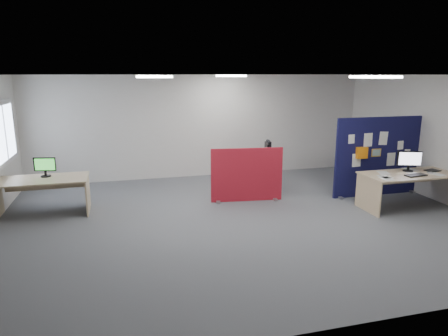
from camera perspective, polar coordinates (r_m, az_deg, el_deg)
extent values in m
plane|color=#575A5F|center=(7.73, 2.37, -7.29)|extent=(9.00, 9.00, 0.00)
cube|color=white|center=(7.24, 2.58, 13.14)|extent=(9.00, 7.00, 0.02)
cube|color=silver|center=(10.72, -3.08, 5.96)|extent=(9.00, 0.02, 2.70)
cube|color=silver|center=(4.26, 16.57, -6.04)|extent=(9.00, 0.02, 2.70)
cube|color=silver|center=(9.69, 28.87, 3.53)|extent=(0.02, 7.00, 2.70)
cube|color=white|center=(9.28, -29.01, 4.40)|extent=(0.06, 1.70, 1.30)
cube|color=white|center=(9.27, -28.89, 4.41)|extent=(0.02, 1.50, 1.10)
cube|color=white|center=(7.22, 20.78, 12.08)|extent=(0.60, 0.60, 0.04)
cube|color=white|center=(7.44, -10.00, 12.73)|extent=(0.60, 0.60, 0.04)
cube|color=white|center=(9.78, 0.99, 13.02)|extent=(0.60, 0.60, 0.04)
cube|color=#0E0E35|center=(9.66, 21.23, 1.53)|extent=(2.17, 0.06, 1.79)
cube|color=#939297|center=(9.36, 16.11, -3.98)|extent=(0.08, 0.30, 0.04)
cube|color=#939297|center=(10.43, 25.01, -2.97)|extent=(0.08, 0.30, 0.04)
cube|color=white|center=(9.14, 17.75, 3.96)|extent=(0.15, 0.01, 0.20)
cube|color=white|center=(9.37, 19.90, 3.80)|extent=(0.21, 0.01, 0.30)
cube|color=white|center=(9.60, 21.81, 3.96)|extent=(0.21, 0.01, 0.30)
cube|color=white|center=(9.91, 23.90, 3.00)|extent=(0.15, 0.01, 0.20)
cube|color=white|center=(9.31, 18.40, 1.07)|extent=(0.21, 0.01, 0.30)
cube|color=white|center=(9.83, 22.75, 1.17)|extent=(0.21, 0.01, 0.30)
cube|color=white|center=(10.06, 24.68, 1.89)|extent=(0.15, 0.01, 0.20)
cube|color=gold|center=(9.56, 20.91, 2.07)|extent=(0.24, 0.01, 0.18)
cube|color=orange|center=(9.29, 19.09, 2.07)|extent=(0.25, 0.10, 0.25)
cube|color=tan|center=(9.03, 25.16, -0.80)|extent=(2.01, 0.89, 0.03)
cube|color=tan|center=(8.54, 19.88, -3.62)|extent=(0.03, 0.82, 0.70)
cube|color=tan|center=(9.76, 29.36, -2.50)|extent=(0.03, 0.82, 0.70)
cube|color=tan|center=(9.38, 23.46, -1.19)|extent=(1.81, 0.02, 0.30)
cylinder|color=black|center=(9.18, 24.78, -0.38)|extent=(0.20, 0.20, 0.02)
cube|color=black|center=(9.17, 24.82, -0.01)|extent=(0.05, 0.04, 0.10)
cube|color=black|center=(9.13, 24.94, 1.23)|extent=(0.47, 0.19, 0.31)
cube|color=white|center=(9.12, 25.02, 1.21)|extent=(0.43, 0.15, 0.27)
cube|color=black|center=(8.86, 25.73, -0.93)|extent=(0.47, 0.23, 0.02)
cube|color=#939297|center=(9.20, 27.33, -0.59)|extent=(0.11, 0.09, 0.03)
cube|color=black|center=(9.47, 27.64, -0.32)|extent=(0.32, 0.27, 0.01)
cube|color=maroon|center=(8.65, 3.28, -0.98)|extent=(1.56, 0.23, 1.17)
cube|color=#939297|center=(8.64, -0.78, -4.90)|extent=(0.08, 0.30, 0.04)
cube|color=#939297|center=(9.01, 7.07, -4.22)|extent=(0.08, 0.30, 0.04)
cube|color=tan|center=(8.54, -24.63, -1.50)|extent=(1.73, 0.86, 0.03)
cube|color=tan|center=(8.52, -18.88, -3.56)|extent=(0.03, 0.79, 0.70)
cube|color=tan|center=(8.96, -24.12, -1.88)|extent=(1.55, 0.02, 0.30)
cylinder|color=black|center=(8.68, -24.10, -1.06)|extent=(0.19, 0.19, 0.02)
cube|color=black|center=(8.67, -24.13, -0.68)|extent=(0.04, 0.04, 0.10)
cube|color=black|center=(8.63, -24.25, 0.50)|extent=(0.42, 0.12, 0.27)
cube|color=green|center=(8.61, -24.27, 0.47)|extent=(0.38, 0.08, 0.23)
cube|color=black|center=(9.84, 6.01, -2.55)|extent=(0.32, 0.12, 0.04)
cube|color=black|center=(10.03, 4.92, -2.22)|extent=(0.20, 0.30, 0.04)
cube|color=black|center=(9.91, 3.49, -2.38)|extent=(0.25, 0.27, 0.04)
cube|color=black|center=(9.65, 3.67, -2.81)|extent=(0.31, 0.18, 0.04)
cube|color=black|center=(9.60, 5.26, -2.93)|extent=(0.09, 0.32, 0.04)
cylinder|color=#939297|center=(9.75, 4.70, -1.32)|extent=(0.06, 0.06, 0.44)
cube|color=black|center=(9.69, 4.72, 0.07)|extent=(0.58, 0.58, 0.07)
cube|color=black|center=(9.65, 6.13, 2.03)|extent=(0.14, 0.44, 0.53)
cube|color=black|center=(9.63, 6.40, 2.96)|extent=(0.15, 0.41, 0.32)
cube|color=white|center=(8.54, 22.05, -1.14)|extent=(0.23, 0.31, 0.00)
cube|color=white|center=(8.85, 21.82, -0.64)|extent=(0.29, 0.35, 0.00)
cube|color=white|center=(9.19, 28.11, -0.78)|extent=(0.27, 0.34, 0.00)
cube|color=white|center=(8.38, 22.23, -1.42)|extent=(0.23, 0.31, 0.00)
cube|color=white|center=(9.41, 25.02, -0.15)|extent=(0.22, 0.31, 0.00)
cube|color=white|center=(9.06, 25.27, -0.66)|extent=(0.26, 0.33, 0.00)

